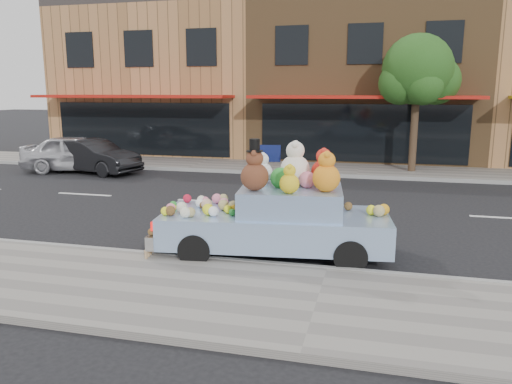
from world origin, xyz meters
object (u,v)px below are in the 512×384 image
(car_silver, at_px, (79,153))
(street_tree, at_px, (418,76))
(art_car, at_px, (277,215))
(car_dark, at_px, (93,156))

(car_silver, bearing_deg, street_tree, -90.89)
(car_silver, xyz_separation_m, art_car, (9.64, -8.11, 0.07))
(car_silver, relative_size, art_car, 0.92)
(car_dark, bearing_deg, car_silver, 92.59)
(street_tree, distance_m, car_silver, 13.34)
(street_tree, xyz_separation_m, car_silver, (-12.73, -2.66, -2.96))
(car_dark, relative_size, art_car, 0.85)
(street_tree, relative_size, art_car, 1.12)
(street_tree, bearing_deg, car_silver, -168.19)
(street_tree, bearing_deg, art_car, -106.01)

